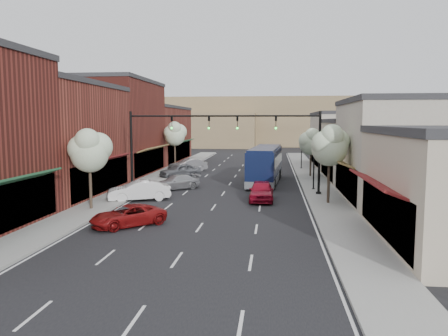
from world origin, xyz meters
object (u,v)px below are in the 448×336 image
(tree_left_far, at_px, (175,133))
(parked_car_e, at_px, (188,165))
(coach_bus, at_px, (265,164))
(tree_left_near, at_px, (90,150))
(lamp_post_far, at_px, (302,146))
(parked_car_a, at_px, (128,216))
(tree_right_far, at_px, (311,141))
(signal_mast_left, at_px, (158,139))
(red_hatchback, at_px, (261,191))
(parked_car_d, at_px, (180,171))
(lamp_post_near, at_px, (314,157))
(parked_car_c, at_px, (176,182))
(tree_right_near, at_px, (330,145))
(signal_mast_right, at_px, (291,140))
(parked_car_b, at_px, (139,191))

(tree_left_far, bearing_deg, parked_car_e, -46.58)
(tree_left_far, bearing_deg, coach_bus, -43.02)
(tree_left_near, distance_m, lamp_post_far, 32.35)
(parked_car_a, bearing_deg, tree_left_near, -178.97)
(tree_right_far, bearing_deg, signal_mast_left, -139.46)
(tree_left_near, bearing_deg, tree_left_far, 90.00)
(red_hatchback, bearing_deg, signal_mast_left, 160.95)
(parked_car_a, bearing_deg, parked_car_d, 140.71)
(lamp_post_near, height_order, parked_car_c, lamp_post_near)
(parked_car_d, bearing_deg, red_hatchback, -3.86)
(tree_right_far, relative_size, parked_car_a, 1.22)
(tree_left_near, bearing_deg, lamp_post_near, 33.33)
(tree_right_far, distance_m, tree_left_near, 25.99)
(tree_right_far, bearing_deg, red_hatchback, -108.57)
(tree_left_far, distance_m, red_hatchback, 24.23)
(tree_left_far, xyz_separation_m, red_hatchback, (11.59, -20.93, -3.83))
(tree_left_far, height_order, parked_car_d, tree_left_far)
(tree_right_near, bearing_deg, lamp_post_far, 91.30)
(parked_car_c, bearing_deg, tree_left_far, 153.93)
(parked_car_a, bearing_deg, red_hatchback, 96.72)
(coach_bus, distance_m, parked_car_a, 20.67)
(tree_right_far, height_order, red_hatchback, tree_right_far)
(red_hatchback, relative_size, parked_car_c, 1.02)
(tree_left_near, height_order, parked_car_d, tree_left_near)
(signal_mast_right, height_order, parked_car_d, signal_mast_right)
(tree_right_far, distance_m, tree_left_far, 17.66)
(coach_bus, relative_size, parked_car_d, 2.61)
(lamp_post_far, bearing_deg, tree_right_near, -88.70)
(tree_left_near, distance_m, red_hatchback, 13.11)
(tree_right_near, distance_m, lamp_post_far, 24.11)
(lamp_post_far, distance_m, parked_car_e, 14.79)
(red_hatchback, height_order, parked_car_e, parked_car_e)
(lamp_post_near, bearing_deg, tree_right_near, -85.23)
(tree_left_far, relative_size, parked_car_b, 1.28)
(tree_right_near, xyz_separation_m, tree_left_far, (-16.60, 22.00, 0.15))
(tree_right_near, height_order, parked_car_e, tree_right_near)
(signal_mast_right, bearing_deg, tree_left_near, -149.86)
(red_hatchback, distance_m, parked_car_d, 15.91)
(coach_bus, xyz_separation_m, parked_car_d, (-9.35, 2.95, -1.10))
(tree_right_far, distance_m, red_hatchback, 16.07)
(coach_bus, bearing_deg, tree_right_far, 49.40)
(signal_mast_right, height_order, signal_mast_left, same)
(tree_right_far, relative_size, parked_car_b, 1.13)
(parked_car_e, bearing_deg, signal_mast_right, -0.99)
(signal_mast_left, relative_size, parked_car_c, 1.84)
(signal_mast_left, xyz_separation_m, red_hatchback, (8.95, -2.98, -3.85))
(signal_mast_left, xyz_separation_m, lamp_post_far, (13.42, 20.00, -1.62))
(signal_mast_left, relative_size, coach_bus, 0.69)
(signal_mast_left, xyz_separation_m, coach_bus, (9.07, 7.03, -2.75))
(signal_mast_right, relative_size, parked_car_a, 1.85)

